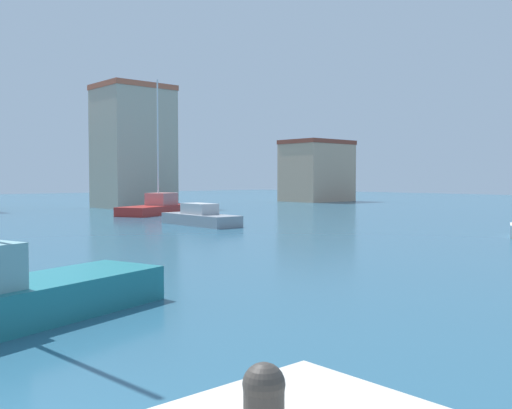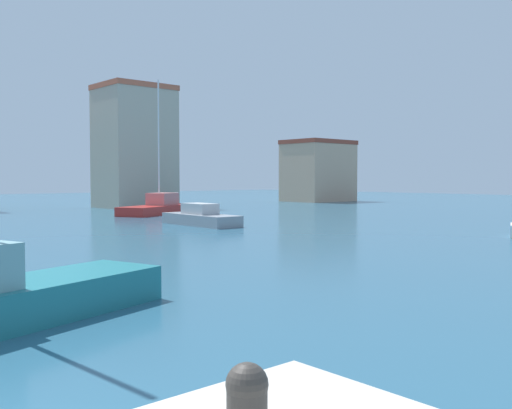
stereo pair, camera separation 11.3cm
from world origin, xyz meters
name	(u,v)px [view 2 (the right image)]	position (x,y,z in m)	size (l,w,h in m)	color
water	(166,233)	(15.00, 20.00, 0.00)	(160.00, 160.00, 0.00)	#285670
sailboat_red_distant_north	(160,207)	(23.29, 33.78, 0.56)	(8.48, 5.82, 10.46)	#B22823
motorboat_grey_mid_harbor	(201,217)	(19.29, 22.87, 0.46)	(2.03, 5.93, 1.30)	gray
waterfront_apartments	(135,147)	(26.91, 43.94, 5.83)	(6.59, 5.69, 11.64)	#B2A893
yacht_club	(318,171)	(51.02, 42.20, 3.70)	(7.82, 5.99, 7.38)	tan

